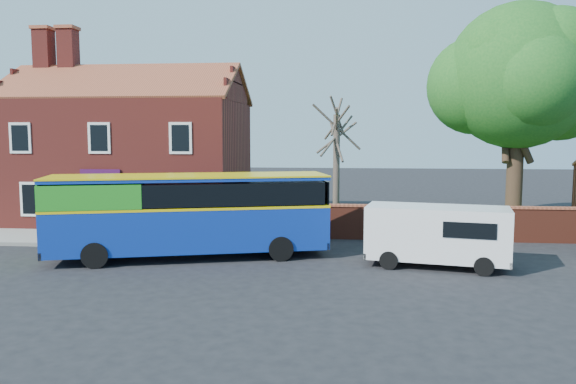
# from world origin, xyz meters

# --- Properties ---
(ground) EXTENTS (120.00, 120.00, 0.00)m
(ground) POSITION_xyz_m (0.00, 0.00, 0.00)
(ground) COLOR black
(ground) RESTS_ON ground
(pavement) EXTENTS (18.00, 3.50, 0.12)m
(pavement) POSITION_xyz_m (-7.00, 5.75, 0.06)
(pavement) COLOR gray
(pavement) RESTS_ON ground
(kerb) EXTENTS (18.00, 0.15, 0.14)m
(kerb) POSITION_xyz_m (-7.00, 4.00, 0.07)
(kerb) COLOR slate
(kerb) RESTS_ON ground
(grass_strip) EXTENTS (26.00, 12.00, 0.04)m
(grass_strip) POSITION_xyz_m (13.00, 13.00, 0.02)
(grass_strip) COLOR #426B28
(grass_strip) RESTS_ON ground
(shop_building) EXTENTS (12.30, 8.13, 10.50)m
(shop_building) POSITION_xyz_m (-7.02, 11.50, 3.41)
(shop_building) COLOR maroon
(shop_building) RESTS_ON ground
(boundary_wall) EXTENTS (22.00, 0.38, 1.60)m
(boundary_wall) POSITION_xyz_m (13.00, 7.00, 0.81)
(boundary_wall) COLOR maroon
(boundary_wall) RESTS_ON ground
(bus) EXTENTS (10.93, 5.43, 3.23)m
(bus) POSITION_xyz_m (-1.57, 2.46, 1.83)
(bus) COLOR #0E309C
(bus) RESTS_ON ground
(van_near) EXTENTS (5.30, 2.94, 2.20)m
(van_near) POSITION_xyz_m (8.10, 1.94, 1.23)
(van_near) COLOR white
(van_near) RESTS_ON ground
(large_tree) EXTENTS (9.39, 7.43, 11.46)m
(large_tree) POSITION_xyz_m (13.68, 11.91, 7.50)
(large_tree) COLOR black
(large_tree) RESTS_ON ground
(bare_tree) EXTENTS (2.35, 2.80, 6.27)m
(bare_tree) POSITION_xyz_m (4.34, 9.21, 3.22)
(bare_tree) COLOR #4C4238
(bare_tree) RESTS_ON ground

